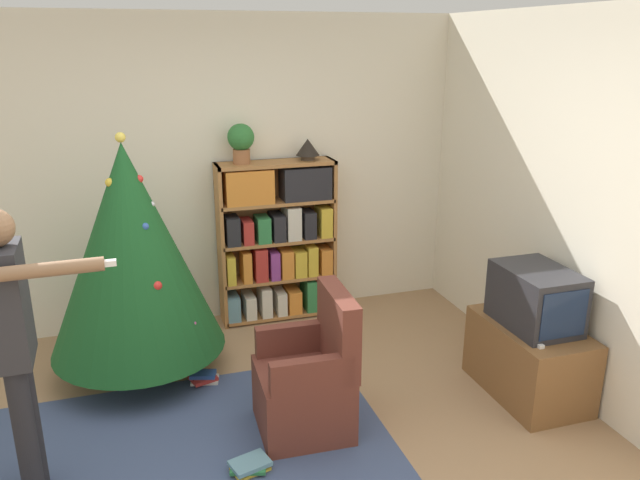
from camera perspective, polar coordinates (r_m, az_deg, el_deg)
ground_plane at (r=3.81m, az=-4.68°, el=-20.92°), size 14.00×14.00×0.00m
wall_back at (r=5.39m, az=-10.69°, el=5.99°), size 8.00×0.10×2.60m
wall_right at (r=4.23m, az=26.23°, el=1.19°), size 0.10×8.00×2.60m
area_rug at (r=4.03m, az=-12.59°, el=-18.81°), size 2.57×1.77×0.01m
bookshelf at (r=5.43m, az=-3.85°, el=0.12°), size 1.01×0.28×1.41m
tv_stand at (r=4.64m, az=18.53°, el=-10.30°), size 0.52×0.86×0.52m
television at (r=4.45m, az=19.14°, el=-5.01°), size 0.41×0.59×0.41m
game_remote at (r=4.26m, az=19.19°, el=-8.91°), size 0.04×0.12×0.02m
christmas_tree at (r=4.57m, az=-16.87°, el=-0.89°), size 1.24×1.24×1.80m
armchair at (r=4.02m, az=-0.99°, el=-12.90°), size 0.59×0.58×0.92m
standing_person at (r=3.53m, az=-26.18°, el=-7.83°), size 0.63×0.47×1.62m
potted_plant at (r=5.18m, az=-7.24°, el=9.00°), size 0.22×0.22×0.33m
table_lamp at (r=5.32m, az=-1.13°, el=8.41°), size 0.20×0.20×0.18m
book_pile_near_tree at (r=4.71m, az=-10.59°, el=-12.26°), size 0.23×0.20×0.08m
book_pile_by_chair at (r=3.84m, az=-6.45°, el=-19.85°), size 0.25×0.21×0.07m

